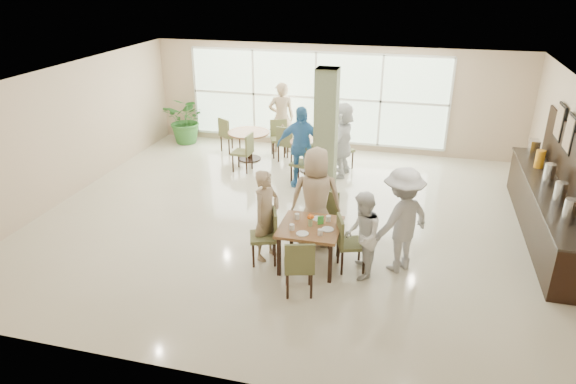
% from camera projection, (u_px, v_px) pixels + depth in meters
% --- Properties ---
extents(ground, '(10.00, 10.00, 0.00)m').
position_uv_depth(ground, '(293.00, 218.00, 10.35)').
color(ground, beige).
rests_on(ground, ground).
extents(room_shell, '(10.00, 10.00, 10.00)m').
position_uv_depth(room_shell, '(294.00, 137.00, 9.66)').
color(room_shell, white).
rests_on(room_shell, ground).
extents(window_bank, '(7.00, 0.04, 7.00)m').
position_uv_depth(window_bank, '(315.00, 98.00, 13.85)').
color(window_bank, silver).
rests_on(window_bank, ground).
extents(column, '(0.45, 0.45, 2.80)m').
position_uv_depth(column, '(326.00, 135.00, 10.75)').
color(column, '#636849').
rests_on(column, ground).
extents(main_table, '(1.00, 1.00, 0.75)m').
position_uv_depth(main_table, '(310.00, 231.00, 8.44)').
color(main_table, brown).
rests_on(main_table, ground).
extents(round_table_left, '(1.08, 1.08, 0.75)m').
position_uv_depth(round_table_left, '(249.00, 138.00, 13.26)').
color(round_table_left, brown).
rests_on(round_table_left, ground).
extents(round_table_right, '(1.09, 1.09, 0.75)m').
position_uv_depth(round_table_right, '(312.00, 149.00, 12.52)').
color(round_table_right, brown).
rests_on(round_table_right, ground).
extents(chairs_main_table, '(2.05, 2.15, 0.95)m').
position_uv_depth(chairs_main_table, '(310.00, 240.00, 8.52)').
color(chairs_main_table, brown).
rests_on(chairs_main_table, ground).
extents(chairs_table_left, '(2.00, 1.83, 0.95)m').
position_uv_depth(chairs_table_left, '(251.00, 142.00, 13.31)').
color(chairs_table_left, brown).
rests_on(chairs_table_left, ground).
extents(chairs_table_right, '(2.03, 1.87, 0.95)m').
position_uv_depth(chairs_table_right, '(311.00, 152.00, 12.59)').
color(chairs_table_right, brown).
rests_on(chairs_table_right, ground).
extents(tabletop_clutter, '(0.71, 0.78, 0.21)m').
position_uv_depth(tabletop_clutter, '(312.00, 223.00, 8.36)').
color(tabletop_clutter, white).
rests_on(tabletop_clutter, main_table).
extents(buffet_counter, '(0.64, 4.70, 1.95)m').
position_uv_depth(buffet_counter, '(546.00, 208.00, 9.50)').
color(buffet_counter, black).
rests_on(buffet_counter, ground).
extents(framed_art_a, '(0.05, 0.55, 0.70)m').
position_uv_depth(framed_art_a, '(570.00, 134.00, 9.36)').
color(framed_art_a, black).
rests_on(framed_art_a, ground).
extents(framed_art_b, '(0.05, 0.55, 0.70)m').
position_uv_depth(framed_art_b, '(560.00, 122.00, 10.07)').
color(framed_art_b, black).
rests_on(framed_art_b, ground).
extents(potted_plant, '(1.30, 1.30, 1.35)m').
position_uv_depth(potted_plant, '(187.00, 120.00, 14.49)').
color(potted_plant, '#316E2C').
rests_on(potted_plant, ground).
extents(teen_left, '(0.58, 0.69, 1.60)m').
position_uv_depth(teen_left, '(266.00, 215.00, 8.64)').
color(teen_left, tan).
rests_on(teen_left, ground).
extents(teen_far, '(0.98, 0.67, 1.84)m').
position_uv_depth(teen_far, '(316.00, 198.00, 9.00)').
color(teen_far, tan).
rests_on(teen_far, ground).
extents(teen_right, '(0.65, 0.78, 1.46)m').
position_uv_depth(teen_right, '(362.00, 235.00, 8.14)').
color(teen_right, white).
rests_on(teen_right, ground).
extents(teen_standing, '(1.27, 1.30, 1.79)m').
position_uv_depth(teen_standing, '(401.00, 220.00, 8.27)').
color(teen_standing, '#AFB0B2').
rests_on(teen_standing, ground).
extents(adult_a, '(1.10, 0.65, 1.86)m').
position_uv_depth(adult_a, '(300.00, 147.00, 11.55)').
color(adult_a, '#4286C6').
rests_on(adult_a, ground).
extents(adult_b, '(0.95, 1.75, 1.79)m').
position_uv_depth(adult_b, '(342.00, 139.00, 12.12)').
color(adult_b, white).
rests_on(adult_b, ground).
extents(adult_standing, '(0.81, 0.67, 1.90)m').
position_uv_depth(adult_standing, '(281.00, 118.00, 13.67)').
color(adult_standing, tan).
rests_on(adult_standing, ground).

